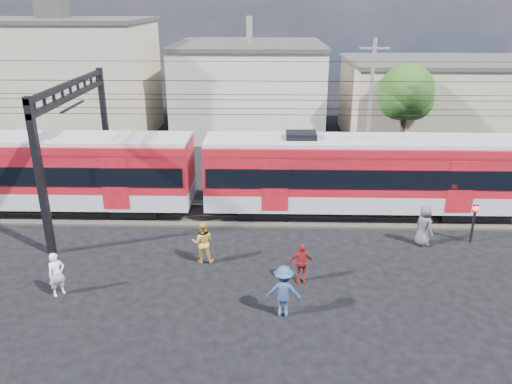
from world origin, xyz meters
TOP-DOWN VIEW (x-y plane):
  - ground at (0.00, 0.00)m, footprint 120.00×120.00m
  - track_bed at (0.00, 8.00)m, footprint 70.00×3.40m
  - rail_near at (0.00, 7.25)m, footprint 70.00×0.12m
  - rail_far at (0.00, 8.75)m, footprint 70.00×0.12m
  - commuter_train at (4.70, 8.00)m, footprint 50.30×3.08m
  - catenary at (-8.65, 8.00)m, footprint 70.00×9.30m
  - building_west at (-17.00, 24.00)m, footprint 14.28×10.20m
  - building_midwest at (-2.00, 27.00)m, footprint 12.24×12.24m
  - building_mideast at (14.00, 24.00)m, footprint 16.32×10.20m
  - utility_pole_mid at (6.00, 15.00)m, footprint 1.80×0.24m
  - tree_near at (9.19, 18.09)m, footprint 3.82×3.64m
  - pedestrian_a at (-8.33, 0.16)m, footprint 0.75×0.74m
  - pedestrian_b at (-3.10, 2.86)m, footprint 0.94×0.75m
  - pedestrian_c at (0.25, -0.98)m, footprint 1.31×0.81m
  - pedestrian_d at (1.02, 1.32)m, footprint 1.00×0.46m
  - pedestrian_e at (6.83, 4.74)m, footprint 0.99×1.12m
  - crossing_signal at (9.17, 5.05)m, footprint 0.27×0.27m

SIDE VIEW (x-z plane):
  - ground at x=0.00m, z-range 0.00..0.00m
  - track_bed at x=0.00m, z-range 0.00..0.12m
  - rail_near at x=0.00m, z-range 0.12..0.24m
  - rail_far at x=0.00m, z-range 0.12..0.24m
  - pedestrian_d at x=1.02m, z-range 0.00..1.67m
  - pedestrian_a at x=-8.33m, z-range 0.00..1.74m
  - pedestrian_b at x=-3.10m, z-range 0.00..1.88m
  - pedestrian_e at x=6.83m, z-range 0.00..1.92m
  - pedestrian_c at x=0.25m, z-range 0.00..1.96m
  - crossing_signal at x=9.17m, z-range 0.36..2.25m
  - commuter_train at x=4.70m, z-range 0.31..4.49m
  - building_mideast at x=14.00m, z-range 0.01..6.31m
  - building_midwest at x=-2.00m, z-range 0.01..7.31m
  - utility_pole_mid at x=6.00m, z-range 0.28..8.78m
  - building_west at x=-17.00m, z-range 0.01..9.31m
  - tree_near at x=9.19m, z-range 1.30..8.02m
  - catenary at x=-8.65m, z-range 1.38..8.89m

